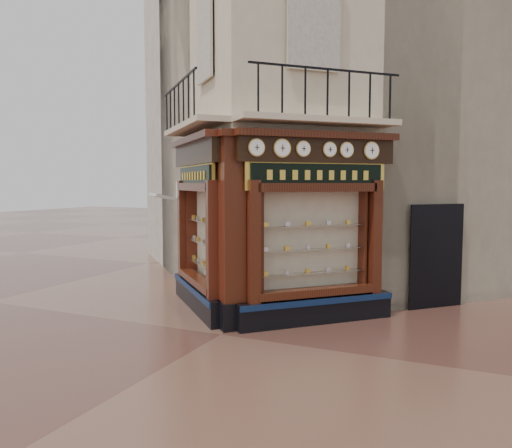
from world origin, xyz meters
The scene contains 17 objects.
ground centered at (0.00, 0.00, 0.00)m, with size 80.00×80.00×0.00m, color #533027.
main_building centered at (0.00, 6.16, 6.00)m, with size 8.00×8.00×12.00m, color beige.
neighbour_left centered at (-2.47, 8.63, 5.50)m, with size 8.00×8.00×11.00m, color beige.
neighbour_right centered at (2.47, 8.63, 5.50)m, with size 8.00×8.00×11.00m, color beige.
shopfront_left centered at (-1.41, 1.57, 1.98)m, with size 2.86×2.86×3.98m.
shopfront_right centered at (1.41, 1.57, 1.98)m, with size 2.86×2.86×3.98m.
corner_pilaster centered at (0.00, 0.50, 1.95)m, with size 0.85×0.85×3.98m.
balcony centered at (0.00, 1.49, 4.22)m, with size 5.94×2.97×1.03m.
clock_a centered at (0.56, 0.45, 3.62)m, with size 0.28×0.28×0.35m.
clock_b centered at (0.94, 0.83, 3.62)m, with size 0.30×0.30×0.37m.
clock_c centered at (1.26, 1.16, 3.62)m, with size 0.26×0.26×0.32m.
clock_d centered at (1.68, 1.58, 3.62)m, with size 0.26×0.26×0.32m.
clock_e centered at (1.96, 1.86, 3.62)m, with size 0.27×0.27×0.33m.
clock_f centered at (2.38, 2.28, 3.62)m, with size 0.30×0.30×0.38m.
awning centered at (-3.48, 3.27, 0.00)m, with size 1.33×0.80×0.08m, color silver, non-canonical shape.
signboard_left centered at (-1.46, 1.51, 3.10)m, with size 2.16×2.16×0.58m.
signboard_right centered at (1.46, 1.51, 3.10)m, with size 2.29×2.29×0.61m.
Camera 1 is at (4.54, -8.34, 2.94)m, focal length 35.00 mm.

